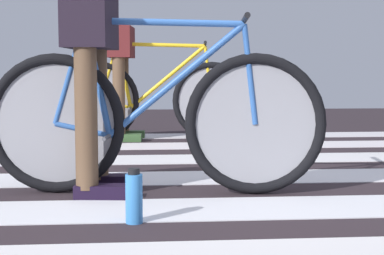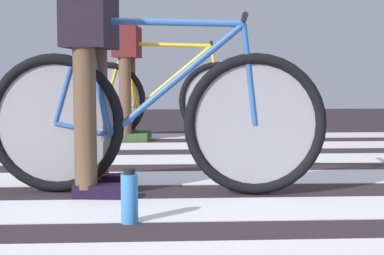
{
  "view_description": "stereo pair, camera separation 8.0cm",
  "coord_description": "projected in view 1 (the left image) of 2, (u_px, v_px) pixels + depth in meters",
  "views": [
    {
      "loc": [
        -0.14,
        -2.79,
        0.64
      ],
      "look_at": [
        0.11,
        0.29,
        0.35
      ],
      "focal_mm": 54.56,
      "sensor_mm": 36.0,
      "label": 1
    },
    {
      "loc": [
        -0.06,
        -2.79,
        0.64
      ],
      "look_at": [
        0.11,
        0.29,
        0.35
      ],
      "focal_mm": 54.56,
      "sensor_mm": 36.0,
      "label": 2
    }
  ],
  "objects": [
    {
      "name": "cyclist_2_of_2",
      "position": [
        121.0,
        67.0,
        5.31
      ],
      "size": [
        0.35,
        0.43,
        1.03
      ],
      "rotation": [
        0.0,
        0.0,
        -0.09
      ],
      "color": "brown",
      "rests_on": "ground"
    },
    {
      "name": "cyclist_1_of_2",
      "position": [
        92.0,
        64.0,
        2.94
      ],
      "size": [
        0.35,
        0.43,
        1.02
      ],
      "rotation": [
        0.0,
        0.0,
        -0.11
      ],
      "color": "brown",
      "rests_on": "ground"
    },
    {
      "name": "bicycle_1_of_2",
      "position": [
        154.0,
        119.0,
        2.96
      ],
      "size": [
        1.73,
        0.52,
        0.93
      ],
      "rotation": [
        0.0,
        0.0,
        -0.11
      ],
      "color": "black",
      "rests_on": "ground"
    },
    {
      "name": "crosswalk_markings",
      "position": [
        167.0,
        209.0,
        2.65
      ],
      "size": [
        5.48,
        6.51,
        0.0
      ],
      "color": "silver",
      "rests_on": "ground"
    },
    {
      "name": "bicycle_2_of_2",
      "position": [
        155.0,
        98.0,
        5.33
      ],
      "size": [
        1.73,
        0.52,
        0.93
      ],
      "rotation": [
        0.0,
        0.0,
        -0.09
      ],
      "color": "black",
      "rests_on": "ground"
    },
    {
      "name": "ground",
      "position": [
        175.0,
        202.0,
        2.83
      ],
      "size": [
        18.0,
        14.0,
        0.02
      ],
      "color": "#2B2227"
    },
    {
      "name": "water_bottle",
      "position": [
        134.0,
        197.0,
        2.39
      ],
      "size": [
        0.07,
        0.07,
        0.23
      ],
      "color": "#3B88DB",
      "rests_on": "ground"
    }
  ]
}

